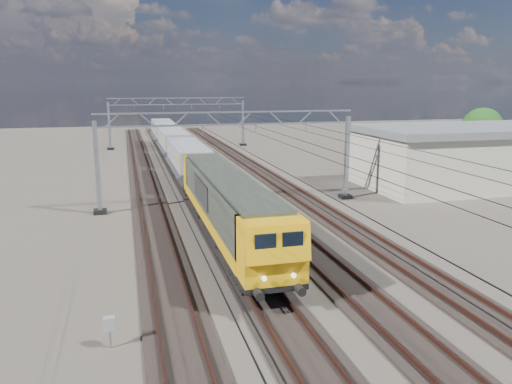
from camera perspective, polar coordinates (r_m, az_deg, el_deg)
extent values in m
plane|color=black|center=(34.29, -1.56, -3.10)|extent=(160.00, 160.00, 0.00)
cube|color=black|center=(33.48, -11.63, -3.64)|extent=(2.60, 140.00, 0.12)
cube|color=#522B21|center=(33.41, -12.87, -3.45)|extent=(0.08, 140.00, 0.16)
cube|color=#522B21|center=(33.47, -10.41, -3.31)|extent=(0.08, 140.00, 0.16)
cube|color=black|center=(33.89, -4.86, -3.23)|extent=(2.60, 140.00, 0.12)
cube|color=#522B21|center=(33.74, -6.07, -3.04)|extent=(0.08, 140.00, 0.16)
cube|color=#522B21|center=(33.98, -3.66, -2.89)|extent=(0.08, 140.00, 0.16)
cube|color=black|center=(34.77, 1.65, -2.79)|extent=(2.60, 140.00, 0.12)
cube|color=#522B21|center=(34.54, 0.51, -2.61)|extent=(0.08, 140.00, 0.16)
cube|color=#522B21|center=(34.93, 2.79, -2.45)|extent=(0.08, 140.00, 0.16)
cube|color=black|center=(36.07, 7.77, -2.34)|extent=(2.60, 140.00, 0.12)
cube|color=#522B21|center=(35.77, 6.71, -2.17)|extent=(0.08, 140.00, 0.16)
cube|color=#522B21|center=(36.31, 8.82, -2.01)|extent=(0.08, 140.00, 0.16)
cube|color=#959CA2|center=(36.71, -17.68, 2.62)|extent=(0.30, 0.30, 6.60)
cube|color=#959CA2|center=(40.41, 10.34, 3.85)|extent=(0.30, 0.30, 6.60)
cube|color=black|center=(37.34, -17.37, -2.15)|extent=(0.90, 0.90, 0.30)
cube|color=black|center=(40.99, 10.17, -0.51)|extent=(0.90, 0.90, 0.30)
cube|color=#959CA2|center=(37.02, -3.06, 9.10)|extent=(19.30, 0.18, 0.12)
cube|color=#959CA2|center=(37.08, -3.04, 7.72)|extent=(19.30, 0.18, 0.12)
cube|color=#959CA2|center=(36.28, -16.14, 7.86)|extent=(1.03, 0.10, 0.94)
cube|color=#959CA2|center=(36.31, -12.36, 8.06)|extent=(1.03, 0.10, 0.94)
cube|color=#959CA2|center=(36.49, -8.59, 8.23)|extent=(1.03, 0.10, 0.94)
cube|color=#959CA2|center=(36.82, -4.88, 8.36)|extent=(1.03, 0.10, 0.94)
cube|color=#959CA2|center=(37.31, -1.25, 8.45)|extent=(1.03, 0.10, 0.94)
cube|color=#959CA2|center=(37.93, 2.28, 8.51)|extent=(1.03, 0.10, 0.94)
cube|color=#959CA2|center=(38.69, 5.68, 8.53)|extent=(1.03, 0.10, 0.94)
cube|color=#959CA2|center=(39.58, 8.95, 8.53)|extent=(1.03, 0.10, 0.94)
cube|color=#959CA2|center=(36.37, -12.40, 6.84)|extent=(0.06, 0.06, 0.65)
cube|color=#959CA2|center=(36.75, -6.12, 7.11)|extent=(0.06, 0.06, 0.65)
cube|color=#959CA2|center=(37.56, -0.03, 7.30)|extent=(0.06, 0.06, 0.65)
cube|color=#959CA2|center=(38.77, 5.75, 7.39)|extent=(0.06, 0.06, 0.65)
cube|color=#959CA2|center=(72.45, -16.42, 7.24)|extent=(0.30, 0.30, 6.60)
cube|color=#959CA2|center=(74.39, -1.51, 7.85)|extent=(0.30, 0.30, 6.60)
cube|color=black|center=(72.77, -16.27, 4.77)|extent=(0.90, 0.90, 0.30)
cube|color=black|center=(74.71, -1.50, 5.44)|extent=(0.90, 0.90, 0.30)
cube|color=#959CA2|center=(72.61, -8.97, 10.56)|extent=(19.30, 0.18, 0.12)
cube|color=#959CA2|center=(72.64, -8.95, 9.85)|extent=(19.30, 0.18, 0.12)
cube|color=#959CA2|center=(72.23, -15.63, 9.90)|extent=(1.03, 0.10, 0.94)
cube|color=#959CA2|center=(72.25, -13.72, 10.00)|extent=(1.03, 0.10, 0.94)
cube|color=#959CA2|center=(72.34, -11.81, 10.09)|extent=(1.03, 0.10, 0.94)
cube|color=#959CA2|center=(72.51, -9.91, 10.17)|extent=(1.03, 0.10, 0.94)
cube|color=#959CA2|center=(72.75, -8.01, 10.24)|extent=(1.03, 0.10, 0.94)
cube|color=#959CA2|center=(73.08, -6.14, 10.30)|extent=(1.03, 0.10, 0.94)
cube|color=#959CA2|center=(73.47, -4.28, 10.35)|extent=(1.03, 0.10, 0.94)
cube|color=#959CA2|center=(73.95, -2.44, 10.38)|extent=(1.03, 0.10, 0.94)
cube|color=#959CA2|center=(72.28, -13.74, 9.38)|extent=(0.06, 0.06, 0.65)
cube|color=#959CA2|center=(72.47, -10.53, 9.53)|extent=(0.06, 0.06, 0.65)
cube|color=#959CA2|center=(72.89, -7.35, 9.65)|extent=(0.06, 0.06, 0.65)
cube|color=#959CA2|center=(73.52, -4.22, 9.74)|extent=(0.06, 0.06, 0.65)
cylinder|color=black|center=(40.38, -12.64, 6.89)|extent=(0.03, 140.00, 0.03)
cylinder|color=black|center=(40.34, -12.67, 7.60)|extent=(0.03, 140.00, 0.03)
cylinder|color=black|center=(40.73, -6.97, 7.14)|extent=(0.03, 140.00, 0.03)
cylinder|color=black|center=(40.68, -6.99, 7.84)|extent=(0.03, 140.00, 0.03)
cylinder|color=black|center=(41.46, -1.45, 7.32)|extent=(0.03, 140.00, 0.03)
cylinder|color=black|center=(41.42, -1.45, 8.01)|extent=(0.03, 140.00, 0.03)
cylinder|color=black|center=(42.56, 3.85, 7.42)|extent=(0.03, 140.00, 0.03)
cylinder|color=black|center=(42.52, 3.86, 8.10)|extent=(0.03, 140.00, 0.03)
cube|color=black|center=(23.39, -0.11, -8.67)|extent=(2.20, 3.60, 0.60)
cube|color=black|center=(35.57, -5.42, -1.34)|extent=(2.20, 3.60, 0.60)
cube|color=black|center=(29.28, -3.34, -3.54)|extent=(2.65, 20.00, 0.25)
cube|color=black|center=(29.39, -3.33, -4.25)|extent=(2.20, 4.50, 0.75)
cube|color=#262A23|center=(28.93, -3.37, -0.83)|extent=(2.65, 17.00, 2.60)
cube|color=#EAA90C|center=(28.94, -5.96, -2.91)|extent=(0.04, 17.00, 0.60)
cube|color=#EAA90C|center=(29.45, -0.78, -2.58)|extent=(0.04, 17.00, 0.60)
cube|color=black|center=(29.59, -6.34, 0.10)|extent=(0.05, 5.00, 1.40)
cube|color=black|center=(30.09, -1.23, 0.38)|extent=(0.05, 5.00, 1.40)
cube|color=#262A23|center=(28.64, -3.41, 1.83)|extent=(2.25, 18.00, 0.15)
cube|color=#EAA90C|center=(20.42, 1.75, -6.48)|extent=(2.65, 1.80, 2.60)
cube|color=#EAA90C|center=(19.40, 2.56, -5.96)|extent=(2.60, 0.46, 1.52)
cube|color=black|center=(19.12, 1.07, -5.90)|extent=(0.85, 0.08, 0.75)
cube|color=black|center=(19.44, 4.21, -5.63)|extent=(0.85, 0.08, 0.75)
cylinder|color=black|center=(19.64, 0.31, -11.66)|extent=(0.36, 0.50, 0.36)
cylinder|color=black|center=(20.11, 5.08, -11.11)|extent=(0.36, 0.50, 0.36)
cylinder|color=white|center=(19.55, 0.95, -9.86)|extent=(0.20, 0.08, 0.20)
cylinder|color=white|center=(19.89, 4.33, -9.50)|extent=(0.20, 0.08, 0.20)
cube|color=#EAA90C|center=(37.71, -6.13, 2.22)|extent=(2.65, 1.80, 2.60)
cube|color=#EAA90C|center=(38.55, -6.36, 3.19)|extent=(2.60, 0.46, 1.52)
cube|color=black|center=(38.56, -7.19, 3.32)|extent=(0.85, 0.08, 0.75)
cube|color=black|center=(38.72, -5.58, 3.40)|extent=(0.85, 0.08, 0.75)
cylinder|color=black|center=(39.03, -7.58, 0.44)|extent=(0.36, 0.50, 0.36)
cylinder|color=black|center=(39.27, -5.12, 0.57)|extent=(0.36, 0.50, 0.36)
cylinder|color=white|center=(38.85, -7.22, 1.29)|extent=(0.20, 0.08, 0.20)
cylinder|color=white|center=(39.02, -5.47, 1.38)|extent=(0.20, 0.08, 0.20)
cube|color=black|center=(42.04, -6.92, 0.71)|extent=(2.20, 2.60, 0.55)
cube|color=black|center=(50.83, -8.34, 2.69)|extent=(2.20, 2.60, 0.55)
cube|color=black|center=(46.36, -7.71, 2.23)|extent=(2.40, 13.00, 0.20)
cube|color=gray|center=(46.09, -7.77, 4.34)|extent=(2.80, 12.00, 1.80)
cube|color=#3F4246|center=(46.18, -8.90, 2.75)|extent=(1.48, 12.00, 1.36)
cube|color=#3F4246|center=(46.40, -6.56, 2.86)|extent=(1.48, 12.00, 1.36)
cube|color=#EAA90C|center=(42.97, -9.16, 3.85)|extent=(0.04, 1.20, 0.50)
cube|color=black|center=(55.93, -8.95, 3.55)|extent=(2.20, 2.60, 0.55)
cube|color=black|center=(64.80, -9.79, 4.71)|extent=(2.20, 2.60, 0.55)
cube|color=black|center=(60.31, -9.41, 4.51)|extent=(2.40, 13.00, 0.20)
cube|color=gray|center=(60.11, -9.47, 6.14)|extent=(2.80, 12.00, 1.80)
cube|color=#3F4246|center=(60.17, -10.33, 4.91)|extent=(1.48, 12.00, 1.36)
cube|color=#3F4246|center=(60.35, -8.53, 5.00)|extent=(1.48, 12.00, 1.36)
cube|color=#EAA90C|center=(57.01, -10.61, 5.87)|extent=(0.04, 1.20, 0.50)
cube|color=black|center=(69.95, -10.18, 5.25)|extent=(2.20, 2.60, 0.55)
cube|color=black|center=(78.86, -10.73, 6.02)|extent=(2.20, 2.60, 0.55)
cube|color=black|center=(74.36, -10.48, 5.93)|extent=(2.40, 13.00, 0.20)
cube|color=gray|center=(74.20, -10.53, 7.25)|extent=(2.80, 12.00, 1.80)
cube|color=#3F4246|center=(74.25, -11.23, 6.26)|extent=(1.48, 12.00, 1.36)
cube|color=#3F4246|center=(74.39, -9.76, 6.33)|extent=(1.48, 12.00, 1.36)
cube|color=#EAA90C|center=(71.11, -11.49, 7.08)|extent=(0.04, 1.20, 0.50)
cube|color=#959CA2|center=(18.97, -16.31, -15.82)|extent=(0.09, 0.09, 0.68)
cube|color=#A7A9AF|center=(18.70, -16.42, -14.24)|extent=(0.42, 0.33, 0.49)
cube|color=#B9B5A2|center=(48.74, 22.75, 3.45)|extent=(18.00, 10.00, 4.80)
cube|color=slate|center=(48.44, 23.02, 6.60)|extent=(18.60, 10.60, 0.60)
cylinder|color=#392B1A|center=(59.99, 24.18, 4.02)|extent=(0.70, 0.70, 3.12)
sphere|color=#0F330E|center=(59.70, 24.41, 6.68)|extent=(4.37, 4.37, 4.37)
sphere|color=#0F330E|center=(59.90, 25.74, 5.98)|extent=(3.12, 3.12, 3.12)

